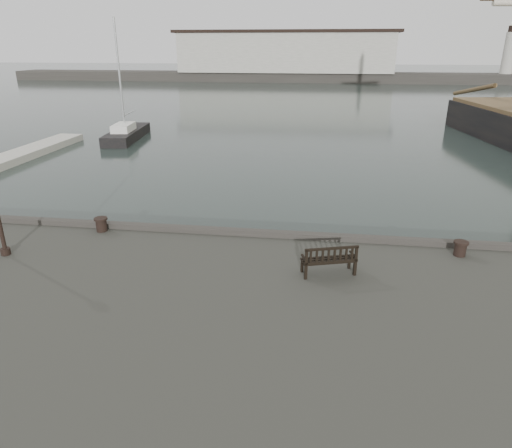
{
  "coord_description": "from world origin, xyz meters",
  "views": [
    {
      "loc": [
        0.8,
        -13.81,
        7.36
      ],
      "look_at": [
        -1.11,
        -0.5,
        2.1
      ],
      "focal_mm": 32.0,
      "sensor_mm": 36.0,
      "label": 1
    }
  ],
  "objects": [
    {
      "name": "bollard_left",
      "position": [
        -6.34,
        -0.5,
        1.79
      ],
      "size": [
        0.58,
        0.58,
        0.47
      ],
      "primitive_type": "cylinder",
      "rotation": [
        0.0,
        0.0,
        -0.38
      ],
      "color": "black",
      "rests_on": "quay"
    },
    {
      "name": "breakwater",
      "position": [
        -4.56,
        92.0,
        4.3
      ],
      "size": [
        140.0,
        9.5,
        12.2
      ],
      "color": "#383530",
      "rests_on": "ground"
    },
    {
      "name": "yacht_d",
      "position": [
        -15.5,
        22.94,
        0.23
      ],
      "size": [
        3.03,
        8.01,
        10.08
      ],
      "rotation": [
        0.0,
        0.0,
        0.12
      ],
      "color": "black",
      "rests_on": "ground"
    },
    {
      "name": "ground",
      "position": [
        0.0,
        0.0,
        0.0
      ],
      "size": [
        400.0,
        400.0,
        0.0
      ],
      "primitive_type": "plane",
      "color": "black",
      "rests_on": "ground"
    },
    {
      "name": "bollard_right",
      "position": [
        5.04,
        -0.81,
        1.78
      ],
      "size": [
        0.53,
        0.53,
        0.45
      ],
      "primitive_type": "cylinder",
      "rotation": [
        0.0,
        0.0,
        -0.3
      ],
      "color": "black",
      "rests_on": "quay"
    },
    {
      "name": "bench",
      "position": [
        1.17,
        -2.56,
        1.83
      ],
      "size": [
        1.55,
        0.92,
        0.85
      ],
      "rotation": [
        0.0,
        0.0,
        0.3
      ],
      "color": "black",
      "rests_on": "quay"
    }
  ]
}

